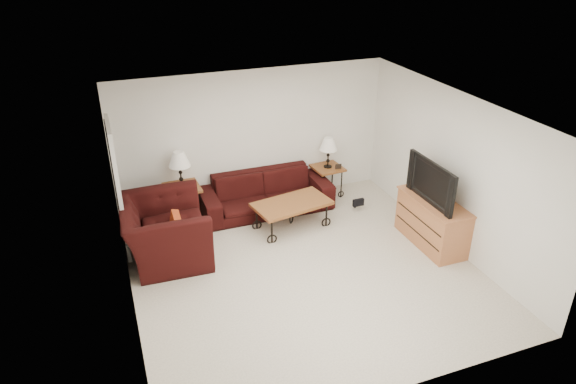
% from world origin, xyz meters
% --- Properties ---
extents(ground, '(5.00, 5.00, 0.00)m').
position_xyz_m(ground, '(0.00, 0.00, 0.00)').
color(ground, silver).
rests_on(ground, ground).
extents(wall_back, '(5.00, 0.02, 2.50)m').
position_xyz_m(wall_back, '(0.00, 2.50, 1.25)').
color(wall_back, silver).
rests_on(wall_back, ground).
extents(wall_front, '(5.00, 0.02, 2.50)m').
position_xyz_m(wall_front, '(0.00, -2.50, 1.25)').
color(wall_front, silver).
rests_on(wall_front, ground).
extents(wall_left, '(0.02, 5.00, 2.50)m').
position_xyz_m(wall_left, '(-2.50, 0.00, 1.25)').
color(wall_left, silver).
rests_on(wall_left, ground).
extents(wall_right, '(0.02, 5.00, 2.50)m').
position_xyz_m(wall_right, '(2.50, 0.00, 1.25)').
color(wall_right, silver).
rests_on(wall_right, ground).
extents(ceiling, '(5.00, 5.00, 0.00)m').
position_xyz_m(ceiling, '(0.00, 0.00, 2.50)').
color(ceiling, white).
rests_on(ceiling, wall_back).
extents(doorway, '(0.08, 0.94, 2.04)m').
position_xyz_m(doorway, '(-2.47, 1.65, 1.02)').
color(doorway, black).
rests_on(doorway, ground).
extents(sofa, '(2.37, 0.93, 0.69)m').
position_xyz_m(sofa, '(0.07, 2.02, 0.35)').
color(sofa, black).
rests_on(sofa, ground).
extents(side_table_left, '(0.62, 0.62, 0.65)m').
position_xyz_m(side_table_left, '(-1.40, 2.20, 0.32)').
color(side_table_left, brown).
rests_on(side_table_left, ground).
extents(side_table_right, '(0.58, 0.58, 0.59)m').
position_xyz_m(side_table_right, '(1.37, 2.20, 0.29)').
color(side_table_right, brown).
rests_on(side_table_right, ground).
extents(lamp_left, '(0.38, 0.38, 0.65)m').
position_xyz_m(lamp_left, '(-1.40, 2.20, 0.97)').
color(lamp_left, black).
rests_on(lamp_left, side_table_left).
extents(lamp_right, '(0.36, 0.36, 0.59)m').
position_xyz_m(lamp_right, '(1.37, 2.20, 0.88)').
color(lamp_right, black).
rests_on(lamp_right, side_table_right).
extents(photo_frame_left, '(0.13, 0.05, 0.11)m').
position_xyz_m(photo_frame_left, '(-1.55, 2.05, 0.70)').
color(photo_frame_left, black).
rests_on(photo_frame_left, side_table_left).
extents(photo_frame_right, '(0.12, 0.03, 0.10)m').
position_xyz_m(photo_frame_right, '(1.52, 2.05, 0.64)').
color(photo_frame_right, black).
rests_on(photo_frame_right, side_table_right).
extents(coffee_table, '(1.39, 0.92, 0.48)m').
position_xyz_m(coffee_table, '(0.28, 1.27, 0.24)').
color(coffee_table, brown).
rests_on(coffee_table, ground).
extents(armchair, '(1.31, 1.49, 0.94)m').
position_xyz_m(armchair, '(-1.88, 1.11, 0.47)').
color(armchair, black).
rests_on(armchair, ground).
extents(throw_pillow, '(0.13, 0.43, 0.42)m').
position_xyz_m(throw_pillow, '(-1.73, 1.06, 0.52)').
color(throw_pillow, '#B14616').
rests_on(throw_pillow, armchair).
extents(tv_stand, '(0.55, 1.31, 0.79)m').
position_xyz_m(tv_stand, '(2.23, -0.00, 0.39)').
color(tv_stand, '#C77349').
rests_on(tv_stand, ground).
extents(television, '(0.15, 1.17, 0.68)m').
position_xyz_m(television, '(2.21, -0.00, 1.13)').
color(television, black).
rests_on(television, tv_stand).
extents(backpack, '(0.38, 0.33, 0.42)m').
position_xyz_m(backpack, '(1.63, 1.51, 0.21)').
color(backpack, black).
rests_on(backpack, ground).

